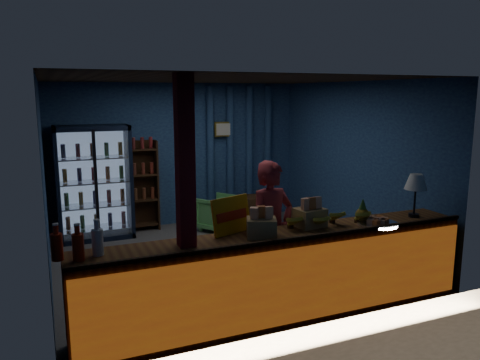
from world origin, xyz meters
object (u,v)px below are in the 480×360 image
object	(u,v)px
shopkeeper	(272,231)
table_lamp	(416,184)
pastry_tray	(378,222)
green_chair	(221,213)

from	to	relation	value
shopkeeper	table_lamp	xyz separation A→B (m)	(1.66, -0.49, 0.53)
pastry_tray	green_chair	bearing A→B (deg)	100.06
green_chair	table_lamp	size ratio (longest dim) A/B	1.31
shopkeeper	green_chair	bearing A→B (deg)	68.61
pastry_tray	table_lamp	world-z (taller)	table_lamp
shopkeeper	green_chair	distance (m)	2.95
shopkeeper	green_chair	xyz separation A→B (m)	(0.43, 2.87, -0.52)
shopkeeper	table_lamp	world-z (taller)	shopkeeper
green_chair	pastry_tray	world-z (taller)	pastry_tray
pastry_tray	shopkeeper	bearing A→B (deg)	150.21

